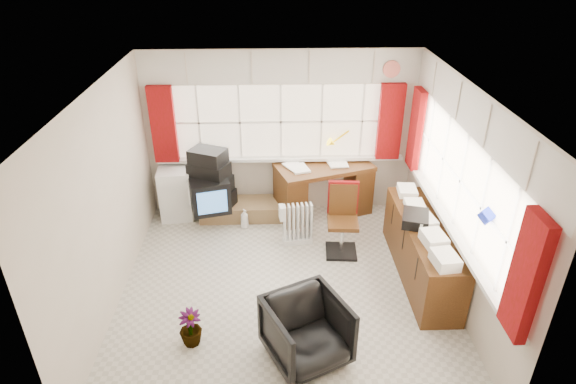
% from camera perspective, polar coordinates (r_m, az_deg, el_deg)
% --- Properties ---
extents(ground, '(4.00, 4.00, 0.00)m').
position_cam_1_polar(ground, '(6.12, -0.35, -11.18)').
color(ground, beige).
rests_on(ground, ground).
extents(room_walls, '(4.00, 4.00, 4.00)m').
position_cam_1_polar(room_walls, '(5.29, -0.40, 1.42)').
color(room_walls, beige).
rests_on(room_walls, ground).
extents(window_back, '(3.70, 0.12, 3.60)m').
position_cam_1_polar(window_back, '(7.29, -0.82, 4.49)').
color(window_back, beige).
rests_on(window_back, room_walls).
extents(window_right, '(0.12, 3.70, 3.60)m').
position_cam_1_polar(window_right, '(5.94, 18.75, -3.13)').
color(window_right, beige).
rests_on(window_right, room_walls).
extents(curtains, '(3.83, 3.83, 1.15)m').
position_cam_1_polar(curtains, '(6.24, 7.92, 5.04)').
color(curtains, maroon).
rests_on(curtains, room_walls).
extents(overhead_cabinets, '(3.98, 3.98, 0.48)m').
position_cam_1_polar(overhead_cabinets, '(6.03, 8.87, 12.19)').
color(overhead_cabinets, silver).
rests_on(overhead_cabinets, room_walls).
extents(desk, '(1.57, 1.11, 0.85)m').
position_cam_1_polar(desk, '(7.41, 4.22, 0.62)').
color(desk, '#583214').
rests_on(desk, ground).
extents(desk_lamp, '(0.18, 0.16, 0.48)m').
position_cam_1_polar(desk_lamp, '(7.35, 6.83, 6.25)').
color(desk_lamp, yellow).
rests_on(desk_lamp, desk).
extents(task_chair, '(0.45, 0.47, 1.00)m').
position_cam_1_polar(task_chair, '(6.54, 6.48, -2.79)').
color(task_chair, black).
rests_on(task_chair, ground).
extents(office_chair, '(1.01, 1.02, 0.70)m').
position_cam_1_polar(office_chair, '(5.07, 2.24, -16.16)').
color(office_chair, black).
rests_on(office_chair, ground).
extents(radiator, '(0.43, 0.22, 0.62)m').
position_cam_1_polar(radiator, '(6.77, 1.15, -4.21)').
color(radiator, white).
rests_on(radiator, ground).
extents(credenza, '(0.50, 2.00, 0.85)m').
position_cam_1_polar(credenza, '(6.32, 15.56, -6.50)').
color(credenza, '#583214').
rests_on(credenza, ground).
extents(file_tray, '(0.41, 0.46, 0.13)m').
position_cam_1_polar(file_tray, '(6.09, 14.86, -3.09)').
color(file_tray, black).
rests_on(file_tray, credenza).
extents(tv_bench, '(1.40, 0.50, 0.25)m').
position_cam_1_polar(tv_bench, '(7.47, -4.96, -2.04)').
color(tv_bench, olive).
rests_on(tv_bench, ground).
extents(crt_tv, '(0.67, 0.63, 0.51)m').
position_cam_1_polar(crt_tv, '(7.18, -9.27, -0.25)').
color(crt_tv, black).
rests_on(crt_tv, tv_bench).
extents(hifi_stack, '(0.78, 0.66, 0.91)m').
position_cam_1_polar(hifi_stack, '(7.22, -9.23, 1.38)').
color(hifi_stack, black).
rests_on(hifi_stack, tv_bench).
extents(mini_fridge, '(0.51, 0.51, 0.80)m').
position_cam_1_polar(mini_fridge, '(7.52, -13.13, -0.12)').
color(mini_fridge, white).
rests_on(mini_fridge, ground).
extents(spray_bottle_a, '(0.17, 0.17, 0.31)m').
position_cam_1_polar(spray_bottle_a, '(7.18, -5.18, -3.16)').
color(spray_bottle_a, white).
rests_on(spray_bottle_a, ground).
extents(spray_bottle_b, '(0.11, 0.11, 0.17)m').
position_cam_1_polar(spray_bottle_b, '(7.37, -2.74, -2.79)').
color(spray_bottle_b, '#88CBC4').
rests_on(spray_bottle_b, ground).
extents(flower_vase, '(0.31, 0.31, 0.43)m').
position_cam_1_polar(flower_vase, '(5.39, -11.49, -15.50)').
color(flower_vase, black).
rests_on(flower_vase, ground).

